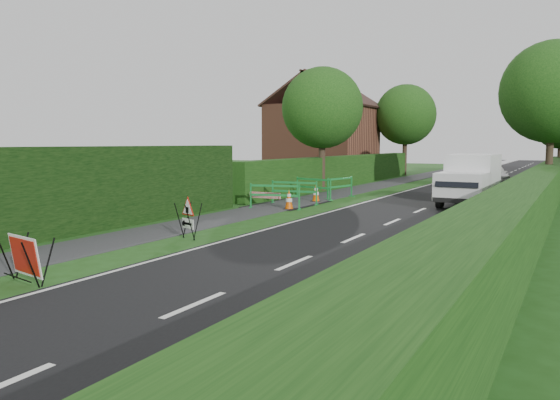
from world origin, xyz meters
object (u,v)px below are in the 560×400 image
at_px(triangle_sign, 187,215).
at_px(hatchback_car, 493,174).
at_px(red_rect_sign, 25,257).
at_px(works_van, 470,179).

distance_m(triangle_sign, hatchback_car, 25.23).
relative_size(red_rect_sign, triangle_sign, 1.16).
xyz_separation_m(red_rect_sign, works_van, (4.92, 17.21, 0.61)).
bearing_deg(triangle_sign, hatchback_car, 99.41).
xyz_separation_m(triangle_sign, hatchback_car, (4.43, 24.84, -0.04)).
distance_m(triangle_sign, works_van, 13.15).
relative_size(triangle_sign, works_van, 0.21).
distance_m(works_van, hatchback_car, 12.82).
bearing_deg(red_rect_sign, triangle_sign, 104.51).
bearing_deg(works_van, triangle_sign, -112.21).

